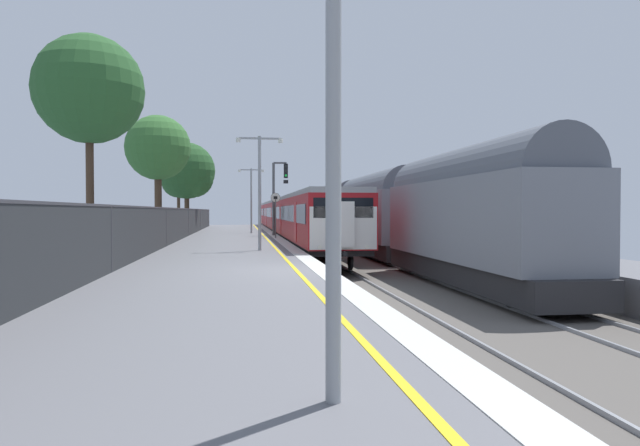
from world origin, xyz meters
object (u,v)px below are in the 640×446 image
object	(u,v)px
platform_lamp_near	(333,67)
signal_gantry	(277,190)
background_tree_centre	(91,92)
freight_train_adjacent_track	(378,211)
commuter_train_at_platform	(283,215)
background_tree_right	(180,182)
background_tree_back	(188,173)
platform_lamp_far	(251,194)
speed_limit_sign	(276,209)
background_tree_left	(159,149)
platform_lamp_mid	(260,182)

from	to	relation	value
platform_lamp_near	signal_gantry	bearing A→B (deg)	87.16
background_tree_centre	signal_gantry	bearing A→B (deg)	65.23
platform_lamp_near	freight_train_adjacent_track	bearing A→B (deg)	75.59
commuter_train_at_platform	background_tree_right	distance (m)	10.15
background_tree_centre	background_tree_back	bearing A→B (deg)	87.03
platform_lamp_far	speed_limit_sign	bearing A→B (deg)	-80.94
platform_lamp_far	background_tree_right	bearing A→B (deg)	122.08
freight_train_adjacent_track	platform_lamp_far	size ratio (longest dim) A/B	8.23
commuter_train_at_platform	speed_limit_sign	distance (m)	18.37
platform_lamp_near	commuter_train_at_platform	bearing A→B (deg)	86.28
background_tree_right	background_tree_back	size ratio (longest dim) A/B	0.85
background_tree_left	background_tree_right	bearing A→B (deg)	92.67
commuter_train_at_platform	background_tree_left	distance (m)	22.12
platform_lamp_mid	background_tree_right	world-z (taller)	background_tree_right
commuter_train_at_platform	platform_lamp_mid	distance (m)	29.71
platform_lamp_mid	background_tree_right	size ratio (longest dim) A/B	0.80
background_tree_back	speed_limit_sign	bearing A→B (deg)	-61.38
freight_train_adjacent_track	background_tree_back	distance (m)	19.25
commuter_train_at_platform	platform_lamp_near	distance (m)	49.34
background_tree_left	background_tree_back	world-z (taller)	background_tree_back
platform_lamp_near	background_tree_right	world-z (taller)	background_tree_right
platform_lamp_near	background_tree_centre	bearing A→B (deg)	109.97
platform_lamp_near	background_tree_left	xyz separation A→B (m)	(-5.48, 29.26, 2.31)
platform_lamp_near	background_tree_left	size ratio (longest dim) A/B	0.68
signal_gantry	platform_lamp_far	xyz separation A→B (m)	(-1.72, 4.65, -0.20)
commuter_train_at_platform	platform_lamp_far	size ratio (longest dim) A/B	13.01
platform_lamp_far	background_tree_left	bearing A→B (deg)	-118.30
background_tree_left	background_tree_centre	size ratio (longest dim) A/B	0.88
signal_gantry	background_tree_left	world-z (taller)	background_tree_left
background_tree_right	background_tree_back	xyz separation A→B (m)	(1.43, -7.11, 0.38)
signal_gantry	platform_lamp_near	size ratio (longest dim) A/B	1.03
speed_limit_sign	background_tree_back	distance (m)	13.61
speed_limit_sign	background_tree_centre	size ratio (longest dim) A/B	0.34
signal_gantry	background_tree_right	xyz separation A→B (m)	(-8.15, 14.91, 1.26)
platform_lamp_near	platform_lamp_far	size ratio (longest dim) A/B	1.00
speed_limit_sign	background_tree_left	distance (m)	7.84
freight_train_adjacent_track	platform_lamp_near	distance (m)	28.97
background_tree_back	platform_lamp_mid	bearing A→B (deg)	-77.66
commuter_train_at_platform	platform_lamp_far	world-z (taller)	platform_lamp_far
signal_gantry	background_tree_right	bearing A→B (deg)	118.68
signal_gantry	commuter_train_at_platform	bearing A→B (deg)	84.16
commuter_train_at_platform	platform_lamp_mid	world-z (taller)	platform_lamp_mid
platform_lamp_far	background_tree_left	distance (m)	11.78
speed_limit_sign	platform_lamp_far	world-z (taller)	platform_lamp_far
platform_lamp_mid	signal_gantry	bearing A→B (deg)	83.48
background_tree_left	background_tree_centre	distance (m)	11.95
background_tree_centre	background_tree_right	xyz separation A→B (m)	(-0.12, 32.32, -1.70)
background_tree_right	background_tree_left	bearing A→B (deg)	-87.33
freight_train_adjacent_track	speed_limit_sign	bearing A→B (deg)	153.59
signal_gantry	background_tree_centre	bearing A→B (deg)	-114.77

